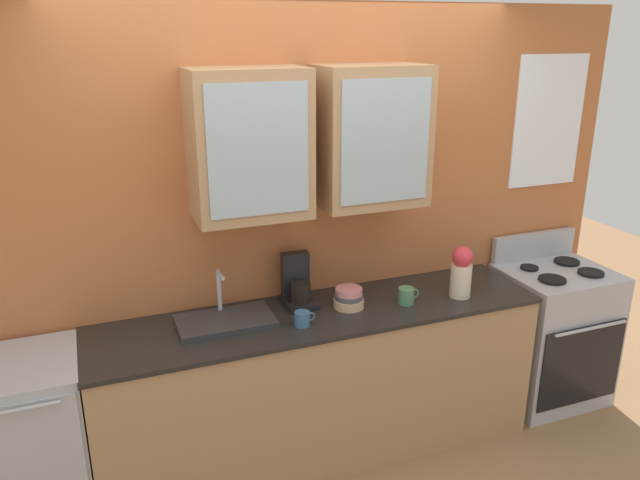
{
  "coord_description": "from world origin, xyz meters",
  "views": [
    {
      "loc": [
        -1.12,
        -2.86,
        2.37
      ],
      "look_at": [
        -0.0,
        0.0,
        1.32
      ],
      "focal_mm": 34.86,
      "sensor_mm": 36.0,
      "label": 1
    }
  ],
  "objects_px": {
    "bowl_stack": "(349,298)",
    "cup_near_bowls": "(406,296)",
    "stove_range": "(551,334)",
    "cup_near_sink": "(302,319)",
    "vase": "(461,272)",
    "sink_faucet": "(225,320)",
    "dishwasher": "(20,448)",
    "coffee_maker": "(298,286)"
  },
  "relations": [
    {
      "from": "bowl_stack",
      "to": "cup_near_bowls",
      "type": "distance_m",
      "value": 0.33
    },
    {
      "from": "stove_range",
      "to": "bowl_stack",
      "type": "height_order",
      "value": "stove_range"
    },
    {
      "from": "cup_near_sink",
      "to": "vase",
      "type": "bearing_deg",
      "value": 1.19
    },
    {
      "from": "vase",
      "to": "cup_near_sink",
      "type": "relative_size",
      "value": 2.67
    },
    {
      "from": "sink_faucet",
      "to": "cup_near_sink",
      "type": "bearing_deg",
      "value": -24.94
    },
    {
      "from": "cup_near_sink",
      "to": "dishwasher",
      "type": "height_order",
      "value": "cup_near_sink"
    },
    {
      "from": "cup_near_bowls",
      "to": "bowl_stack",
      "type": "bearing_deg",
      "value": 167.01
    },
    {
      "from": "coffee_maker",
      "to": "bowl_stack",
      "type": "bearing_deg",
      "value": -31.34
    },
    {
      "from": "vase",
      "to": "cup_near_sink",
      "type": "bearing_deg",
      "value": -178.81
    },
    {
      "from": "stove_range",
      "to": "coffee_maker",
      "type": "distance_m",
      "value": 1.81
    },
    {
      "from": "bowl_stack",
      "to": "vase",
      "type": "bearing_deg",
      "value": -8.7
    },
    {
      "from": "stove_range",
      "to": "vase",
      "type": "distance_m",
      "value": 1.01
    },
    {
      "from": "sink_faucet",
      "to": "cup_near_bowls",
      "type": "relative_size",
      "value": 4.04
    },
    {
      "from": "cup_near_sink",
      "to": "cup_near_bowls",
      "type": "relative_size",
      "value": 0.91
    },
    {
      "from": "dishwasher",
      "to": "coffee_maker",
      "type": "bearing_deg",
      "value": 6.2
    },
    {
      "from": "dishwasher",
      "to": "vase",
      "type": "bearing_deg",
      "value": -2.14
    },
    {
      "from": "bowl_stack",
      "to": "cup_near_sink",
      "type": "height_order",
      "value": "bowl_stack"
    },
    {
      "from": "vase",
      "to": "coffee_maker",
      "type": "bearing_deg",
      "value": 164.49
    },
    {
      "from": "cup_near_bowls",
      "to": "dishwasher",
      "type": "distance_m",
      "value": 2.11
    },
    {
      "from": "bowl_stack",
      "to": "cup_near_bowls",
      "type": "height_order",
      "value": "bowl_stack"
    },
    {
      "from": "vase",
      "to": "dishwasher",
      "type": "relative_size",
      "value": 0.34
    },
    {
      "from": "vase",
      "to": "cup_near_bowls",
      "type": "xyz_separation_m",
      "value": [
        -0.33,
        0.03,
        -0.1
      ]
    },
    {
      "from": "dishwasher",
      "to": "cup_near_sink",
      "type": "bearing_deg",
      "value": -4.43
    },
    {
      "from": "sink_faucet",
      "to": "cup_near_bowls",
      "type": "bearing_deg",
      "value": -7.08
    },
    {
      "from": "stove_range",
      "to": "bowl_stack",
      "type": "distance_m",
      "value": 1.55
    },
    {
      "from": "sink_faucet",
      "to": "cup_near_sink",
      "type": "relative_size",
      "value": 4.45
    },
    {
      "from": "dishwasher",
      "to": "stove_range",
      "type": "bearing_deg",
      "value": 0.08
    },
    {
      "from": "stove_range",
      "to": "vase",
      "type": "bearing_deg",
      "value": -173.41
    },
    {
      "from": "stove_range",
      "to": "coffee_maker",
      "type": "xyz_separation_m",
      "value": [
        -1.71,
        0.16,
        0.55
      ]
    },
    {
      "from": "vase",
      "to": "cup_near_bowls",
      "type": "distance_m",
      "value": 0.35
    },
    {
      "from": "cup_near_bowls",
      "to": "dishwasher",
      "type": "xyz_separation_m",
      "value": [
        -2.05,
        0.06,
        -0.5
      ]
    },
    {
      "from": "stove_range",
      "to": "cup_near_sink",
      "type": "height_order",
      "value": "stove_range"
    },
    {
      "from": "sink_faucet",
      "to": "bowl_stack",
      "type": "xyz_separation_m",
      "value": [
        0.69,
        -0.05,
        0.03
      ]
    },
    {
      "from": "cup_near_bowls",
      "to": "sink_faucet",
      "type": "bearing_deg",
      "value": 172.92
    },
    {
      "from": "cup_near_sink",
      "to": "coffee_maker",
      "type": "relative_size",
      "value": 0.39
    },
    {
      "from": "sink_faucet",
      "to": "vase",
      "type": "distance_m",
      "value": 1.36
    },
    {
      "from": "cup_near_bowls",
      "to": "coffee_maker",
      "type": "bearing_deg",
      "value": 158.46
    },
    {
      "from": "vase",
      "to": "dishwasher",
      "type": "bearing_deg",
      "value": 177.86
    },
    {
      "from": "vase",
      "to": "cup_near_bowls",
      "type": "bearing_deg",
      "value": 175.5
    },
    {
      "from": "dishwasher",
      "to": "bowl_stack",
      "type": "bearing_deg",
      "value": 0.37
    },
    {
      "from": "cup_near_sink",
      "to": "dishwasher",
      "type": "relative_size",
      "value": 0.13
    },
    {
      "from": "stove_range",
      "to": "sink_faucet",
      "type": "relative_size",
      "value": 2.14
    }
  ]
}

